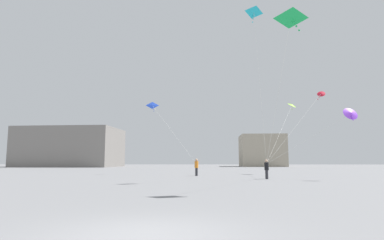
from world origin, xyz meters
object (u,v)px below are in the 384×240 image
object	(u,v)px
building_centre_hall	(262,151)
kite_cobalt_delta	(153,107)
person_in_orange	(196,166)
kite_violet_diamond	(350,113)
kite_emerald_delta	(290,25)
person_in_black	(267,168)
building_left_hall	(71,148)
kite_lime_diamond	(292,105)
kite_cyan_delta	(254,17)
kite_crimson_diamond	(320,95)

from	to	relation	value
building_centre_hall	kite_cobalt_delta	bearing A→B (deg)	-111.49
person_in_orange	kite_violet_diamond	bearing A→B (deg)	93.27
kite_violet_diamond	kite_emerald_delta	size ratio (longest dim) A/B	0.57
person_in_black	kite_cobalt_delta	distance (m)	17.55
building_left_hall	kite_cobalt_delta	bearing A→B (deg)	-57.32
kite_lime_diamond	building_centre_hall	size ratio (longest dim) A/B	0.92
building_centre_hall	kite_lime_diamond	bearing A→B (deg)	-95.30
kite_cyan_delta	kite_emerald_delta	bearing A→B (deg)	-85.96
kite_cyan_delta	building_centre_hall	bearing A→B (deg)	80.59
kite_crimson_diamond	kite_lime_diamond	world-z (taller)	kite_crimson_diamond
person_in_orange	kite_emerald_delta	distance (m)	20.76
kite_emerald_delta	building_left_hall	bearing A→B (deg)	120.60
person_in_black	kite_crimson_diamond	world-z (taller)	kite_crimson_diamond
person_in_orange	building_left_hall	xyz separation A→B (m)	(-37.10, 53.78, 4.32)
kite_cyan_delta	building_left_hall	distance (m)	76.79
kite_crimson_diamond	person_in_orange	bearing A→B (deg)	175.49
kite_crimson_diamond	kite_violet_diamond	world-z (taller)	kite_crimson_diamond
kite_lime_diamond	kite_emerald_delta	bearing A→B (deg)	-104.30
person_in_black	kite_cobalt_delta	bearing A→B (deg)	127.27
kite_violet_diamond	building_centre_hall	world-z (taller)	building_centre_hall
kite_crimson_diamond	kite_violet_diamond	bearing A→B (deg)	-88.44
kite_violet_diamond	building_left_hall	bearing A→B (deg)	129.38
person_in_black	kite_emerald_delta	bearing A→B (deg)	-104.98
kite_cyan_delta	building_centre_hall	size ratio (longest dim) A/B	0.95
person_in_black	kite_cyan_delta	distance (m)	12.87
person_in_black	building_centre_hall	bearing A→B (deg)	69.70
kite_violet_diamond	kite_cobalt_delta	bearing A→B (deg)	147.14
kite_cyan_delta	kite_emerald_delta	world-z (taller)	kite_cyan_delta
kite_cobalt_delta	kite_emerald_delta	size ratio (longest dim) A/B	0.57
person_in_orange	kite_cobalt_delta	size ratio (longest dim) A/B	0.24
kite_cobalt_delta	kite_violet_diamond	size ratio (longest dim) A/B	1.01
kite_crimson_diamond	building_centre_hall	distance (m)	63.00
building_left_hall	person_in_orange	bearing A→B (deg)	-55.40
person_in_orange	kite_cyan_delta	xyz separation A→B (m)	(5.02, -9.96, 12.06)
person_in_black	kite_violet_diamond	world-z (taller)	kite_violet_diamond
kite_violet_diamond	kite_cyan_delta	bearing A→B (deg)	-163.13
person_in_black	kite_cobalt_delta	xyz separation A→B (m)	(-11.97, 10.50, 7.38)
kite_cobalt_delta	kite_lime_diamond	world-z (taller)	kite_lime_diamond
kite_cyan_delta	building_left_hall	world-z (taller)	kite_cyan_delta
person_in_orange	kite_cobalt_delta	bearing A→B (deg)	-96.87
kite_lime_diamond	building_left_hall	xyz separation A→B (m)	(-48.77, 48.50, -3.12)
person_in_orange	building_centre_hall	bearing A→B (deg)	-162.46
kite_cobalt_delta	kite_violet_diamond	world-z (taller)	kite_cobalt_delta
kite_cobalt_delta	kite_emerald_delta	xyz separation A→B (m)	(11.20, -23.09, 0.36)
kite_cobalt_delta	kite_violet_diamond	xyz separation A→B (m)	(18.76, -12.12, -2.79)
kite_cobalt_delta	building_centre_hall	xyz separation A→B (m)	(22.48, 57.10, -3.74)
kite_crimson_diamond	building_left_hall	size ratio (longest dim) A/B	0.29
kite_lime_diamond	building_left_hall	distance (m)	68.85
person_in_orange	kite_cyan_delta	bearing A→B (deg)	59.60
kite_cyan_delta	kite_lime_diamond	distance (m)	17.26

